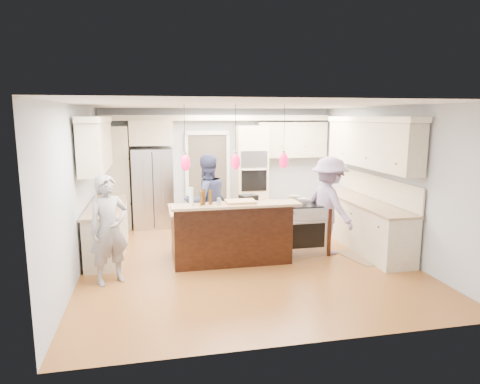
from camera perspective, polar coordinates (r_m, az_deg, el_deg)
The scene contains 23 objects.
ground_plane at distance 7.76m, azimuth 0.53°, elevation -8.83°, with size 6.00×6.00×0.00m, color #B06630.
room_shell at distance 7.38m, azimuth 0.56°, elevation 4.65°, with size 5.54×6.04×2.72m.
refrigerator at distance 9.95m, azimuth -11.52°, elevation 0.52°, with size 0.90×0.70×1.80m, color #B7B7BC.
oven_column at distance 10.20m, azimuth 1.46°, elevation 2.38°, with size 0.72×0.69×2.30m.
back_upper_cabinets at distance 10.01m, azimuth -7.05°, elevation 5.14°, with size 5.30×0.61×2.54m.
right_counter_run at distance 8.61m, azimuth 16.21°, elevation -0.10°, with size 0.64×3.10×2.51m.
left_cabinets at distance 8.15m, azimuth -17.75°, elevation -0.72°, with size 0.64×2.30×2.51m.
kitchen_island at distance 7.64m, azimuth -1.40°, elevation -5.34°, with size 2.10×1.46×1.12m.
island_range at distance 8.08m, azimuth 8.41°, elevation -4.79°, with size 0.82×0.71×0.92m.
pendant_lights at distance 6.83m, azimuth -0.58°, elevation 4.10°, with size 1.75×0.15×1.03m.
person_bar_end at distance 6.74m, azimuth -17.07°, elevation -4.83°, with size 0.61×0.40×1.67m, color slate.
person_far_left at distance 8.25m, azimuth -4.50°, elevation -1.25°, with size 0.88×0.68×1.80m, color navy.
person_far_right at distance 8.29m, azimuth -4.10°, elevation -2.48°, with size 0.84×0.35×1.43m, color slate.
person_range_side at distance 8.02m, azimuth 11.79°, elevation -1.80°, with size 1.16×0.67×1.79m, color #8B7AA4.
floor_rug at distance 8.16m, azimuth 16.22°, elevation -8.25°, with size 0.64×0.93×0.01m, color olive.
water_bottle at distance 6.76m, azimuth -6.52°, elevation -0.64°, with size 0.07×0.07×0.29m, color silver.
beer_bottle_a at distance 6.85m, azimuth -4.91°, elevation -0.65°, with size 0.06×0.06×0.25m, color #442B0C.
beer_bottle_b at distance 6.79m, azimuth -5.15°, elevation -0.85°, with size 0.06×0.06×0.22m, color #442B0C.
beer_bottle_c at distance 6.86m, azimuth -3.97°, elevation -0.69°, with size 0.06×0.06×0.23m, color #442B0C.
drink_can at distance 6.82m, azimuth -2.87°, elevation -1.26°, with size 0.06×0.06×0.11m, color #B7B7BC.
cutting_board at distance 6.99m, azimuth 0.07°, elevation -1.28°, with size 0.48×0.34×0.04m, color #AF7B51.
pot_large at distance 8.09m, azimuth 7.22°, elevation -0.90°, with size 0.23×0.23×0.13m, color #B7B7BC.
pot_small at distance 7.99m, azimuth 8.25°, elevation -1.18°, with size 0.21×0.21×0.10m, color #B7B7BC.
Camera 1 is at (-1.57, -7.17, 2.51)m, focal length 32.00 mm.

